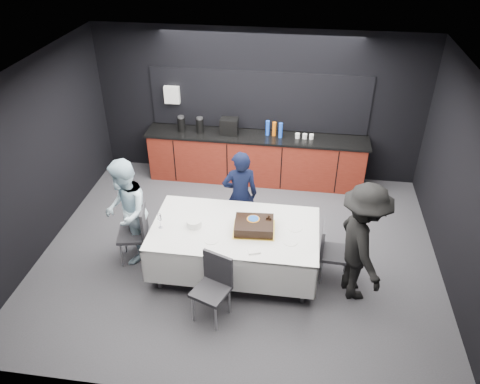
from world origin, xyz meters
name	(u,v)px	position (x,y,z in m)	size (l,w,h in m)	color
ground	(239,252)	(0.00, 0.00, 0.00)	(6.00, 6.00, 0.00)	#414146
room_shell	(239,145)	(0.00, 0.00, 1.86)	(6.04, 5.04, 2.82)	white
kitchenette	(255,154)	(-0.02, 2.22, 0.54)	(4.10, 0.64, 2.05)	#5E180E
party_table	(235,236)	(0.00, -0.40, 0.64)	(2.32, 1.32, 0.78)	#99999E
cake_assembly	(254,226)	(0.27, -0.41, 0.85)	(0.60, 0.50, 0.18)	gold
plate_stack	(194,223)	(-0.57, -0.45, 0.83)	(0.21, 0.21, 0.10)	white
loose_plate_near	(211,240)	(-0.27, -0.73, 0.78)	(0.19, 0.19, 0.01)	white
loose_plate_right_a	(295,227)	(0.82, -0.28, 0.78)	(0.22, 0.22, 0.01)	white
loose_plate_right_b	(290,242)	(0.78, -0.60, 0.78)	(0.20, 0.20, 0.01)	white
loose_plate_far	(241,213)	(0.04, -0.04, 0.78)	(0.19, 0.19, 0.01)	white
fork_pile	(254,251)	(0.33, -0.88, 0.79)	(0.16, 0.10, 0.02)	white
champagne_flute	(160,218)	(-1.02, -0.54, 0.94)	(0.06, 0.06, 0.22)	white
chair_left	(138,230)	(-1.45, -0.35, 0.53)	(0.50, 0.50, 0.92)	#2A292E
chair_right	(330,248)	(1.33, -0.35, 0.53)	(0.44, 0.44, 0.92)	#2A292E
chair_near	(214,283)	(-0.14, -1.26, 0.53)	(0.54, 0.54, 0.92)	#2A292E
person_center	(240,196)	(-0.05, 0.44, 0.76)	(0.56, 0.36, 1.52)	black
person_left	(126,212)	(-1.60, -0.31, 0.82)	(0.80, 0.62, 1.64)	#C7E9FA
person_right	(362,243)	(1.70, -0.61, 0.87)	(1.12, 0.64, 1.74)	black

